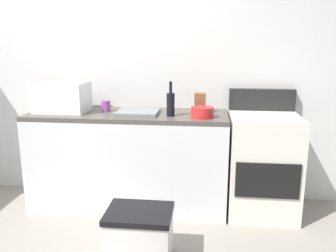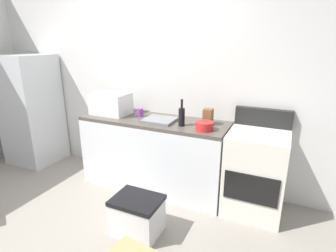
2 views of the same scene
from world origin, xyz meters
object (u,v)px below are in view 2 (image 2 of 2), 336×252
object	(u,v)px
wine_bottle	(182,116)
coffee_mug	(140,112)
refrigerator	(31,110)
microwave	(111,104)
knife_block	(208,117)
stove_oven	(255,171)
storage_bin	(138,215)
mixing_bowl	(204,126)

from	to	relation	value
wine_bottle	coffee_mug	bearing A→B (deg)	166.54
refrigerator	wine_bottle	xyz separation A→B (m)	(2.45, -0.05, 0.20)
refrigerator	microwave	xyz separation A→B (m)	(1.44, 0.04, 0.23)
knife_block	stove_oven	bearing A→B (deg)	-6.57
refrigerator	stove_oven	world-z (taller)	refrigerator
microwave	wine_bottle	world-z (taller)	wine_bottle
knife_block	storage_bin	distance (m)	1.29
refrigerator	coffee_mug	bearing A→B (deg)	3.03
refrigerator	knife_block	size ratio (longest dim) A/B	8.97
wine_bottle	storage_bin	xyz separation A→B (m)	(-0.14, -0.76, -0.82)
refrigerator	knife_block	bearing A→B (deg)	2.56
wine_bottle	mixing_bowl	world-z (taller)	wine_bottle
refrigerator	knife_block	xyz separation A→B (m)	(2.70, 0.12, 0.18)
wine_bottle	storage_bin	size ratio (longest dim) A/B	0.65
refrigerator	wine_bottle	size ratio (longest dim) A/B	5.38
microwave	stove_oven	bearing A→B (deg)	0.35
coffee_mug	storage_bin	bearing A→B (deg)	-62.29
coffee_mug	knife_block	xyz separation A→B (m)	(0.87, 0.02, 0.04)
stove_oven	mixing_bowl	xyz separation A→B (m)	(-0.55, -0.14, 0.48)
microwave	mixing_bowl	bearing A→B (deg)	-5.76
microwave	knife_block	distance (m)	1.26
coffee_mug	knife_block	world-z (taller)	knife_block
stove_oven	storage_bin	bearing A→B (deg)	-137.92
refrigerator	knife_block	world-z (taller)	refrigerator
refrigerator	mixing_bowl	distance (m)	2.73
stove_oven	microwave	world-z (taller)	microwave
microwave	knife_block	xyz separation A→B (m)	(1.26, 0.08, -0.05)
knife_block	coffee_mug	bearing A→B (deg)	-178.43
mixing_bowl	refrigerator	bearing A→B (deg)	178.20
microwave	mixing_bowl	size ratio (longest dim) A/B	2.42
stove_oven	knife_block	world-z (taller)	stove_oven
wine_bottle	knife_block	bearing A→B (deg)	34.50
coffee_mug	refrigerator	bearing A→B (deg)	-176.97
coffee_mug	mixing_bowl	distance (m)	0.91
coffee_mug	mixing_bowl	xyz separation A→B (m)	(0.89, -0.18, -0.00)
storage_bin	stove_oven	bearing A→B (deg)	42.08
microwave	knife_block	size ratio (longest dim) A/B	2.56
wine_bottle	coffee_mug	xyz separation A→B (m)	(-0.62, 0.15, -0.06)
stove_oven	wine_bottle	bearing A→B (deg)	-172.65
microwave	knife_block	world-z (taller)	microwave
refrigerator	mixing_bowl	world-z (taller)	refrigerator
wine_bottle	storage_bin	world-z (taller)	wine_bottle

